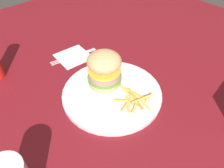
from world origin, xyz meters
The scene contains 6 objects.
ground_plane centered at (0.00, 0.00, 0.00)m, with size 1.60×1.60×0.00m, color maroon.
plate centered at (0.03, 0.01, 0.01)m, with size 0.29×0.29×0.01m, color silver.
sandwich centered at (0.01, -0.03, 0.06)m, with size 0.10×0.10×0.11m.
fries_pile centered at (0.00, 0.07, 0.02)m, with size 0.10×0.12×0.01m.
napkin centered at (0.00, -0.22, 0.00)m, with size 0.11×0.11×0.00m, color white.
fork centered at (0.00, -0.22, 0.00)m, with size 0.17×0.05×0.00m.
Camera 1 is at (0.31, 0.32, 0.44)m, focal length 33.56 mm.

